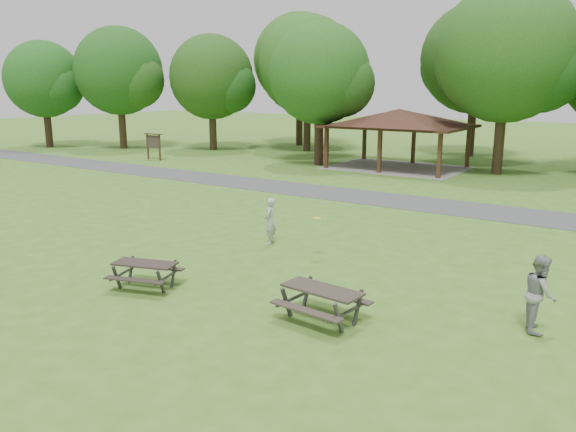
{
  "coord_description": "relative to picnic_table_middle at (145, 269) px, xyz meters",
  "views": [
    {
      "loc": [
        10.31,
        -9.8,
        5.17
      ],
      "look_at": [
        1.0,
        4.0,
        1.3
      ],
      "focal_mm": 35.0,
      "sensor_mm": 36.0,
      "label": 1
    }
  ],
  "objects": [
    {
      "name": "notice_board",
      "position": [
        -19.44,
        18.35,
        0.79
      ],
      "size": [
        1.6,
        0.3,
        1.88
      ],
      "color": "#3B2215",
      "rests_on": "ground"
    },
    {
      "name": "tree_flank_left",
      "position": [
        -33.36,
        19.38,
        5.0
      ],
      "size": [
        6.72,
        6.4,
        8.93
      ],
      "color": "black",
      "rests_on": "ground"
    },
    {
      "name": "tree_row_d",
      "position": [
        -8.36,
        22.88,
        5.25
      ],
      "size": [
        6.93,
        6.6,
        9.27
      ],
      "color": "black",
      "rests_on": "ground"
    },
    {
      "name": "picnic_table_middle",
      "position": [
        0.0,
        0.0,
        0.0
      ],
      "size": [
        1.97,
        1.76,
        0.71
      ],
      "color": "black",
      "rests_on": "ground"
    },
    {
      "name": "frisbee_catcher",
      "position": [
        9.02,
        2.92,
        0.32
      ],
      "size": [
        0.85,
        0.97,
        1.69
      ],
      "primitive_type": "imported",
      "rotation": [
        0.0,
        0.0,
        1.87
      ],
      "color": "gray",
      "rests_on": "ground"
    },
    {
      "name": "pavilion",
      "position": [
        -3.44,
        24.35,
        2.54
      ],
      "size": [
        8.6,
        7.01,
        3.76
      ],
      "color": "#331D12",
      "rests_on": "ground"
    },
    {
      "name": "tree_row_c",
      "position": [
        -13.34,
        29.38,
        6.01
      ],
      "size": [
        8.19,
        7.8,
        10.67
      ],
      "color": "black",
      "rests_on": "ground"
    },
    {
      "name": "frisbee_thrower",
      "position": [
        0.22,
        5.26,
        0.25
      ],
      "size": [
        0.55,
        0.66,
        1.56
      ],
      "primitive_type": "imported",
      "rotation": [
        0.0,
        0.0,
        -1.22
      ],
      "color": "#AFAFB2",
      "rests_on": "ground"
    },
    {
      "name": "tree_row_e",
      "position": [
        2.66,
        25.38,
        6.26
      ],
      "size": [
        8.4,
        8.0,
        11.02
      ],
      "color": "#2F2115",
      "rests_on": "ground"
    },
    {
      "name": "asphalt_path",
      "position": [
        0.56,
        14.35,
        -0.51
      ],
      "size": [
        120.0,
        3.2,
        0.02
      ],
      "primitive_type": "cube",
      "color": "#444447",
      "rests_on": "ground"
    },
    {
      "name": "ground",
      "position": [
        0.56,
        0.35,
        -0.52
      ],
      "size": [
        160.0,
        160.0,
        0.0
      ],
      "primitive_type": "plane",
      "color": "#417220",
      "rests_on": "ground"
    },
    {
      "name": "tree_deep_b",
      "position": [
        -1.34,
        33.38,
        6.36
      ],
      "size": [
        8.4,
        8.0,
        11.13
      ],
      "color": "#301E15",
      "rests_on": "ground"
    },
    {
      "name": "tree_row_a",
      "position": [
        -27.35,
        22.38,
        5.63
      ],
      "size": [
        7.56,
        7.2,
        9.97
      ],
      "color": "#312215",
      "rests_on": "ground"
    },
    {
      "name": "tree_row_b",
      "position": [
        -20.35,
        25.88,
        5.14
      ],
      "size": [
        7.14,
        6.8,
        9.28
      ],
      "color": "#322316",
      "rests_on": "ground"
    },
    {
      "name": "picnic_table_far",
      "position": [
        4.91,
        0.75,
        0.06
      ],
      "size": [
        1.95,
        1.62,
        0.8
      ],
      "color": "#2E2721",
      "rests_on": "ground"
    },
    {
      "name": "frisbee_in_flight",
      "position": [
        2.39,
        4.68,
        0.75
      ],
      "size": [
        0.3,
        0.3,
        0.02
      ],
      "color": "yellow",
      "rests_on": "ground"
    },
    {
      "name": "tree_deep_a",
      "position": [
        -16.34,
        32.88,
        6.61
      ],
      "size": [
        8.4,
        8.0,
        11.38
      ],
      "color": "black",
      "rests_on": "ground"
    }
  ]
}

